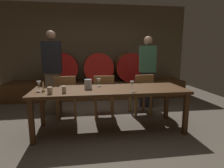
{
  "coord_description": "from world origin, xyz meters",
  "views": [
    {
      "loc": [
        -0.38,
        -3.16,
        1.38
      ],
      "look_at": [
        0.1,
        0.1,
        0.79
      ],
      "focal_mm": 30.47,
      "sensor_mm": 36.0,
      "label": 1
    }
  ],
  "objects_px": {
    "candle_center": "(43,89)",
    "chair_left": "(66,95)",
    "wine_barrel_center": "(98,67)",
    "guest_right": "(147,72)",
    "wine_glass_left": "(39,83)",
    "wine_barrel_right": "(128,67)",
    "cup_left": "(50,90)",
    "chair_right": "(142,93)",
    "wine_glass_center": "(99,81)",
    "wine_glass_right": "(132,84)",
    "pitcher": "(88,84)",
    "cup_right": "(64,90)",
    "chair_center": "(104,94)",
    "dining_table": "(110,92)",
    "wine_barrel_left": "(64,68)",
    "guest_left": "(53,72)"
  },
  "relations": [
    {
      "from": "wine_barrel_right",
      "to": "wine_glass_center",
      "type": "bearing_deg",
      "value": -116.26
    },
    {
      "from": "cup_left",
      "to": "pitcher",
      "type": "bearing_deg",
      "value": 26.91
    },
    {
      "from": "wine_barrel_left",
      "to": "guest_right",
      "type": "xyz_separation_m",
      "value": [
        2.06,
        -1.16,
        -0.01
      ]
    },
    {
      "from": "chair_left",
      "to": "wine_glass_center",
      "type": "xyz_separation_m",
      "value": [
        0.63,
        -0.38,
        0.34
      ]
    },
    {
      "from": "cup_right",
      "to": "candle_center",
      "type": "bearing_deg",
      "value": 157.48
    },
    {
      "from": "wine_barrel_left",
      "to": "chair_left",
      "type": "xyz_separation_m",
      "value": [
        0.2,
        -1.73,
        -0.39
      ]
    },
    {
      "from": "wine_barrel_right",
      "to": "cup_right",
      "type": "height_order",
      "value": "wine_barrel_right"
    },
    {
      "from": "dining_table",
      "to": "wine_glass_left",
      "type": "relative_size",
      "value": 15.88
    },
    {
      "from": "chair_center",
      "to": "wine_glass_center",
      "type": "height_order",
      "value": "chair_center"
    },
    {
      "from": "dining_table",
      "to": "chair_right",
      "type": "bearing_deg",
      "value": 40.9
    },
    {
      "from": "wine_barrel_left",
      "to": "guest_right",
      "type": "distance_m",
      "value": 2.37
    },
    {
      "from": "wine_glass_left",
      "to": "cup_right",
      "type": "relative_size",
      "value": 1.54
    },
    {
      "from": "dining_table",
      "to": "chair_right",
      "type": "height_order",
      "value": "chair_right"
    },
    {
      "from": "guest_left",
      "to": "dining_table",
      "type": "bearing_deg",
      "value": 136.01
    },
    {
      "from": "cup_left",
      "to": "cup_right",
      "type": "xyz_separation_m",
      "value": [
        0.2,
        0.03,
        0.0
      ]
    },
    {
      "from": "cup_right",
      "to": "pitcher",
      "type": "bearing_deg",
      "value": 34.64
    },
    {
      "from": "chair_left",
      "to": "wine_glass_right",
      "type": "bearing_deg",
      "value": 136.96
    },
    {
      "from": "chair_right",
      "to": "candle_center",
      "type": "distance_m",
      "value": 2.01
    },
    {
      "from": "wine_glass_center",
      "to": "chair_left",
      "type": "bearing_deg",
      "value": 148.86
    },
    {
      "from": "guest_right",
      "to": "cup_right",
      "type": "xyz_separation_m",
      "value": [
        -1.81,
        -1.45,
        -0.08
      ]
    },
    {
      "from": "chair_right",
      "to": "wine_barrel_right",
      "type": "bearing_deg",
      "value": -101.03
    },
    {
      "from": "wine_glass_center",
      "to": "cup_left",
      "type": "relative_size",
      "value": 1.3
    },
    {
      "from": "wine_barrel_right",
      "to": "wine_glass_left",
      "type": "relative_size",
      "value": 5.1
    },
    {
      "from": "pitcher",
      "to": "cup_right",
      "type": "xyz_separation_m",
      "value": [
        -0.37,
        -0.26,
        -0.03
      ]
    },
    {
      "from": "wine_barrel_right",
      "to": "guest_right",
      "type": "bearing_deg",
      "value": -80.29
    },
    {
      "from": "guest_right",
      "to": "wine_glass_left",
      "type": "distance_m",
      "value": 2.54
    },
    {
      "from": "wine_barrel_right",
      "to": "guest_left",
      "type": "bearing_deg",
      "value": -145.19
    },
    {
      "from": "wine_barrel_right",
      "to": "chair_right",
      "type": "bearing_deg",
      "value": -93.33
    },
    {
      "from": "chair_center",
      "to": "cup_right",
      "type": "height_order",
      "value": "chair_center"
    },
    {
      "from": "chair_right",
      "to": "pitcher",
      "type": "bearing_deg",
      "value": 21.29
    },
    {
      "from": "chair_left",
      "to": "wine_barrel_right",
      "type": "bearing_deg",
      "value": -137.57
    },
    {
      "from": "wine_barrel_left",
      "to": "wine_barrel_right",
      "type": "xyz_separation_m",
      "value": [
        1.87,
        0.0,
        0.0
      ]
    },
    {
      "from": "chair_right",
      "to": "cup_right",
      "type": "distance_m",
      "value": 1.77
    },
    {
      "from": "guest_left",
      "to": "pitcher",
      "type": "distance_m",
      "value": 1.23
    },
    {
      "from": "dining_table",
      "to": "candle_center",
      "type": "xyz_separation_m",
      "value": [
        -1.06,
        -0.08,
        0.11
      ]
    },
    {
      "from": "chair_left",
      "to": "cup_right",
      "type": "bearing_deg",
      "value": 90.43
    },
    {
      "from": "wine_barrel_center",
      "to": "wine_glass_left",
      "type": "xyz_separation_m",
      "value": [
        -1.12,
        -2.4,
        -0.03
      ]
    },
    {
      "from": "wine_barrel_center",
      "to": "candle_center",
      "type": "distance_m",
      "value": 2.68
    },
    {
      "from": "wine_barrel_left",
      "to": "wine_glass_right",
      "type": "relative_size",
      "value": 4.98
    },
    {
      "from": "guest_right",
      "to": "wine_glass_right",
      "type": "height_order",
      "value": "guest_right"
    },
    {
      "from": "candle_center",
      "to": "chair_left",
      "type": "bearing_deg",
      "value": 70.06
    },
    {
      "from": "wine_barrel_left",
      "to": "wine_glass_center",
      "type": "xyz_separation_m",
      "value": [
        0.83,
        -2.11,
        -0.05
      ]
    },
    {
      "from": "wine_barrel_right",
      "to": "cup_left",
      "type": "xyz_separation_m",
      "value": [
        -1.81,
        -2.64,
        -0.1
      ]
    },
    {
      "from": "wine_glass_right",
      "to": "cup_left",
      "type": "bearing_deg",
      "value": 179.93
    },
    {
      "from": "pitcher",
      "to": "wine_glass_center",
      "type": "distance_m",
      "value": 0.32
    },
    {
      "from": "candle_center",
      "to": "wine_glass_right",
      "type": "height_order",
      "value": "candle_center"
    },
    {
      "from": "wine_glass_left",
      "to": "cup_left",
      "type": "distance_m",
      "value": 0.32
    },
    {
      "from": "chair_left",
      "to": "pitcher",
      "type": "relative_size",
      "value": 5.48
    },
    {
      "from": "guest_right",
      "to": "wine_glass_left",
      "type": "relative_size",
      "value": 10.51
    },
    {
      "from": "wine_barrel_right",
      "to": "candle_center",
      "type": "xyz_separation_m",
      "value": [
        -1.94,
        -2.47,
        -0.1
      ]
    }
  ]
}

